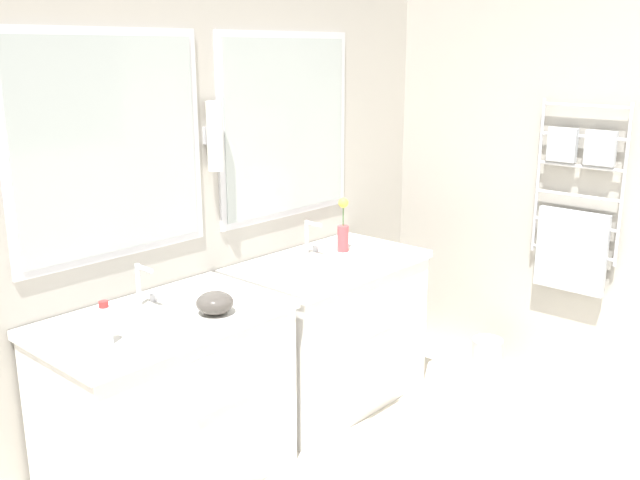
% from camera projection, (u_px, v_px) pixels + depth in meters
% --- Properties ---
extents(wall_back, '(5.44, 0.16, 2.60)m').
position_uv_depth(wall_back, '(151.00, 175.00, 3.19)').
color(wall_back, '#B2ADA3').
rests_on(wall_back, ground_plane).
extents(wall_right, '(0.13, 4.13, 2.60)m').
position_uv_depth(wall_right, '(582.00, 157.00, 3.83)').
color(wall_right, '#B2ADA3').
rests_on(wall_right, ground_plane).
extents(vanity_left, '(1.03, 0.67, 0.79)m').
position_uv_depth(vanity_left, '(173.00, 402.00, 3.03)').
color(vanity_left, white).
rests_on(vanity_left, ground_plane).
extents(vanity_right, '(1.03, 0.67, 0.79)m').
position_uv_depth(vanity_right, '(335.00, 331.00, 3.78)').
color(vanity_right, white).
rests_on(vanity_right, ground_plane).
extents(faucet_left, '(0.17, 0.12, 0.19)m').
position_uv_depth(faucet_left, '(140.00, 286.00, 3.02)').
color(faucet_left, silver).
rests_on(faucet_left, vanity_left).
extents(faucet_right, '(0.17, 0.12, 0.19)m').
position_uv_depth(faucet_right, '(308.00, 238.00, 3.78)').
color(faucet_right, silver).
rests_on(faucet_right, vanity_right).
extents(toiletry_bottle, '(0.05, 0.05, 0.17)m').
position_uv_depth(toiletry_bottle, '(105.00, 324.00, 2.63)').
color(toiletry_bottle, silver).
rests_on(toiletry_bottle, vanity_left).
extents(amenity_bowl, '(0.16, 0.16, 0.09)m').
position_uv_depth(amenity_bowl, '(215.00, 303.00, 2.95)').
color(amenity_bowl, '#4C4742').
rests_on(amenity_bowl, vanity_left).
extents(flower_vase, '(0.06, 0.06, 0.30)m').
position_uv_depth(flower_vase, '(343.00, 230.00, 3.84)').
color(flower_vase, '#CC4C51').
rests_on(flower_vase, vanity_right).
extents(waste_bin, '(0.18, 0.18, 0.23)m').
position_uv_depth(waste_bin, '(487.00, 356.00, 4.16)').
color(waste_bin, '#B7B7BC').
rests_on(waste_bin, ground_plane).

